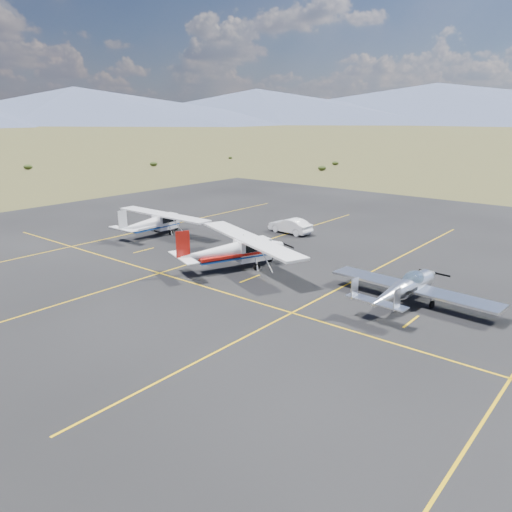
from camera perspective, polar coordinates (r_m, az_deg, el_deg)
ground at (r=31.33m, az=13.51°, el=-3.98°), size 1600.00×1600.00×0.00m
apron at (r=34.72m, az=3.12°, el=-1.56°), size 72.00×72.00×0.02m
aircraft_low_wing at (r=29.36m, az=16.83°, el=-3.45°), size 7.21×10.05×2.18m
aircraft_cessna at (r=34.60m, az=-2.48°, el=0.77°), size 8.70×11.99×3.10m
aircraft_plain at (r=45.01m, az=-11.55°, el=3.84°), size 6.40×10.67×2.71m
sedan at (r=45.05m, az=3.93°, el=3.47°), size 1.74×4.23×1.36m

